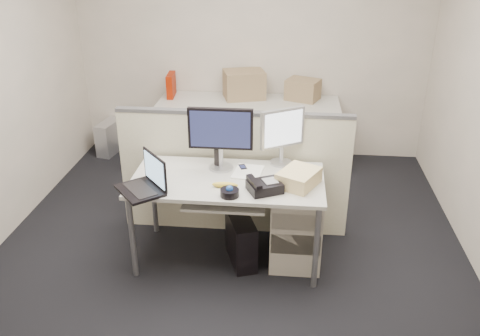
# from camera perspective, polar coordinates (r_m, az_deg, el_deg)

# --- Properties ---
(floor) EXTENTS (4.00, 4.50, 0.01)m
(floor) POSITION_cam_1_polar(r_m,az_deg,el_deg) (4.34, -1.30, -9.90)
(floor) COLOR black
(floor) RESTS_ON ground
(wall_back) EXTENTS (4.00, 0.02, 2.70)m
(wall_back) POSITION_cam_1_polar(r_m,az_deg,el_deg) (5.89, 1.29, 14.13)
(wall_back) COLOR #B5AB9E
(wall_back) RESTS_ON ground
(wall_front) EXTENTS (4.00, 0.02, 2.70)m
(wall_front) POSITION_cam_1_polar(r_m,az_deg,el_deg) (1.77, -10.97, -15.88)
(wall_front) COLOR #B5AB9E
(wall_front) RESTS_ON ground
(desk) EXTENTS (1.50, 0.75, 0.73)m
(desk) POSITION_cam_1_polar(r_m,az_deg,el_deg) (3.99, -1.40, -2.03)
(desk) COLOR #B3AFA7
(desk) RESTS_ON floor
(keyboard_tray) EXTENTS (0.62, 0.32, 0.02)m
(keyboard_tray) POSITION_cam_1_polar(r_m,az_deg,el_deg) (3.85, -1.72, -3.85)
(keyboard_tray) COLOR #B3AFA7
(keyboard_tray) RESTS_ON desk
(drawer_pedestal) EXTENTS (0.40, 0.55, 0.65)m
(drawer_pedestal) POSITION_cam_1_polar(r_m,az_deg,el_deg) (4.18, 6.29, -6.19)
(drawer_pedestal) COLOR beige
(drawer_pedestal) RESTS_ON floor
(cubicle_partition) EXTENTS (2.00, 0.06, 1.10)m
(cubicle_partition) POSITION_cam_1_polar(r_m,az_deg,el_deg) (4.44, -0.68, -0.71)
(cubicle_partition) COLOR beige
(cubicle_partition) RESTS_ON floor
(back_counter) EXTENTS (2.00, 0.60, 0.72)m
(back_counter) POSITION_cam_1_polar(r_m,az_deg,el_deg) (5.87, 0.95, 3.99)
(back_counter) COLOR beige
(back_counter) RESTS_ON floor
(monitor_main) EXTENTS (0.51, 0.20, 0.51)m
(monitor_main) POSITION_cam_1_polar(r_m,az_deg,el_deg) (4.03, -2.19, 3.27)
(monitor_main) COLOR black
(monitor_main) RESTS_ON desk
(monitor_small) EXTENTS (0.43, 0.36, 0.47)m
(monitor_small) POSITION_cam_1_polar(r_m,az_deg,el_deg) (4.13, 4.74, 3.46)
(monitor_small) COLOR #B7B7BC
(monitor_small) RESTS_ON desk
(laptop) EXTENTS (0.44, 0.45, 0.27)m
(laptop) POSITION_cam_1_polar(r_m,az_deg,el_deg) (3.78, -11.33, -0.82)
(laptop) COLOR black
(laptop) RESTS_ON desk
(trackball) EXTENTS (0.17, 0.17, 0.05)m
(trackball) POSITION_cam_1_polar(r_m,az_deg,el_deg) (3.70, -1.17, -2.79)
(trackball) COLOR black
(trackball) RESTS_ON desk
(desk_phone) EXTENTS (0.30, 0.28, 0.07)m
(desk_phone) POSITION_cam_1_polar(r_m,az_deg,el_deg) (3.76, 2.79, -2.11)
(desk_phone) COLOR black
(desk_phone) RESTS_ON desk
(paper_stack) EXTENTS (0.26, 0.31, 0.01)m
(paper_stack) POSITION_cam_1_polar(r_m,az_deg,el_deg) (4.05, 0.91, -0.45)
(paper_stack) COLOR white
(paper_stack) RESTS_ON desk
(sticky_pad) EXTENTS (0.08, 0.08, 0.01)m
(sticky_pad) POSITION_cam_1_polar(r_m,az_deg,el_deg) (3.80, -1.50, -2.34)
(sticky_pad) COLOR #FFFD52
(sticky_pad) RESTS_ON desk
(travel_mug) EXTENTS (0.10, 0.10, 0.16)m
(travel_mug) POSITION_cam_1_polar(r_m,az_deg,el_deg) (4.13, -2.42, 1.22)
(travel_mug) COLOR black
(travel_mug) RESTS_ON desk
(banana) EXTENTS (0.20, 0.05, 0.04)m
(banana) POSITION_cam_1_polar(r_m,az_deg,el_deg) (3.82, -1.69, -1.90)
(banana) COLOR yellow
(banana) RESTS_ON desk
(cellphone) EXTENTS (0.08, 0.11, 0.01)m
(cellphone) POSITION_cam_1_polar(r_m,az_deg,el_deg) (4.13, 0.31, 0.07)
(cellphone) COLOR black
(cellphone) RESTS_ON desk
(manila_folders) EXTENTS (0.36, 0.39, 0.12)m
(manila_folders) POSITION_cam_1_polar(r_m,az_deg,el_deg) (3.86, 6.61, -1.10)
(manila_folders) COLOR beige
(manila_folders) RESTS_ON desk
(keyboard) EXTENTS (0.43, 0.21, 0.02)m
(keyboard) POSITION_cam_1_polar(r_m,az_deg,el_deg) (3.87, -0.91, -3.31)
(keyboard) COLOR black
(keyboard) RESTS_ON keyboard_tray
(pc_tower_desk) EXTENTS (0.30, 0.46, 0.40)m
(pc_tower_desk) POSITION_cam_1_polar(r_m,az_deg,el_deg) (4.17, 0.11, -8.10)
(pc_tower_desk) COLOR black
(pc_tower_desk) RESTS_ON floor
(pc_tower_spare_dark) EXTENTS (0.31, 0.53, 0.46)m
(pc_tower_spare_dark) POSITION_cam_1_polar(r_m,az_deg,el_deg) (5.82, -9.68, 2.05)
(pc_tower_spare_dark) COLOR black
(pc_tower_spare_dark) RESTS_ON floor
(pc_tower_spare_silver) EXTENTS (0.24, 0.44, 0.39)m
(pc_tower_spare_silver) POSITION_cam_1_polar(r_m,az_deg,el_deg) (6.38, -14.41, 3.38)
(pc_tower_spare_silver) COLOR #B7B7BC
(pc_tower_spare_silver) RESTS_ON floor
(cardboard_box_left) EXTENTS (0.52, 0.44, 0.33)m
(cardboard_box_left) POSITION_cam_1_polar(r_m,az_deg,el_deg) (5.81, 0.46, 9.27)
(cardboard_box_left) COLOR #8B724E
(cardboard_box_left) RESTS_ON back_counter
(cardboard_box_right) EXTENTS (0.42, 0.38, 0.25)m
(cardboard_box_right) POSITION_cam_1_polar(r_m,az_deg,el_deg) (5.80, 7.06, 8.64)
(cardboard_box_right) COLOR #8B724E
(cardboard_box_right) RESTS_ON back_counter
(red_binder) EXTENTS (0.09, 0.31, 0.28)m
(red_binder) POSITION_cam_1_polar(r_m,az_deg,el_deg) (5.94, -7.73, 9.13)
(red_binder) COLOR #911A03
(red_binder) RESTS_ON back_counter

